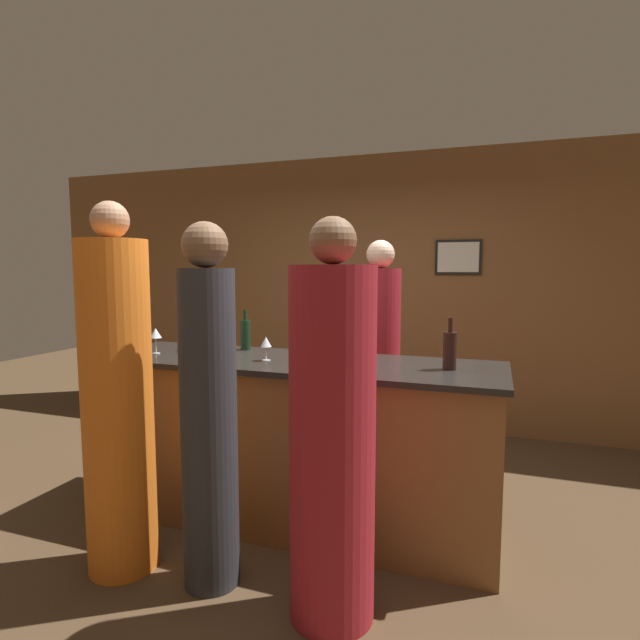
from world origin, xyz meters
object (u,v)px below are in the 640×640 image
object	(u,v)px
bartender	(379,369)
ice_bucket	(206,338)
wine_bottle_0	(245,334)
guest_1	(118,403)
guest_0	(209,415)
guest_2	(332,439)
wine_bottle_1	(450,350)

from	to	relation	value
bartender	ice_bucket	distance (m)	1.32
bartender	wine_bottle_0	distance (m)	1.06
guest_1	guest_0	bearing A→B (deg)	4.55
guest_2	wine_bottle_0	distance (m)	1.47
wine_bottle_1	ice_bucket	world-z (taller)	wine_bottle_1
bartender	wine_bottle_1	xyz separation A→B (m)	(0.59, -0.79, 0.30)
wine_bottle_1	ice_bucket	bearing A→B (deg)	175.82
wine_bottle_0	wine_bottle_1	size ratio (longest dim) A/B	0.95
guest_0	guest_1	distance (m)	0.54
ice_bucket	guest_0	bearing A→B (deg)	-57.31
guest_2	guest_1	bearing A→B (deg)	-179.43
wine_bottle_1	ice_bucket	distance (m)	1.70
guest_0	ice_bucket	size ratio (longest dim) A/B	9.18
bartender	wine_bottle_0	xyz separation A→B (m)	(-0.85, -0.56, 0.30)
bartender	wine_bottle_0	world-z (taller)	bartender
guest_2	ice_bucket	xyz separation A→B (m)	(-1.24, 0.92, 0.29)
guest_0	guest_2	world-z (taller)	guest_0
ice_bucket	guest_1	bearing A→B (deg)	-87.61
guest_1	ice_bucket	size ratio (longest dim) A/B	9.75
wine_bottle_0	bartender	bearing A→B (deg)	33.23
guest_0	bartender	bearing A→B (deg)	71.24
wine_bottle_1	guest_2	bearing A→B (deg)	-119.23
guest_2	wine_bottle_1	xyz separation A→B (m)	(0.45, 0.80, 0.31)
guest_1	ice_bucket	bearing A→B (deg)	92.39
bartender	guest_1	xyz separation A→B (m)	(-1.06, -1.61, 0.05)
guest_0	wine_bottle_1	xyz separation A→B (m)	(1.12, 0.77, 0.28)
guest_0	wine_bottle_0	world-z (taller)	guest_0
ice_bucket	wine_bottle_1	bearing A→B (deg)	-4.18
guest_2	wine_bottle_1	size ratio (longest dim) A/B	6.23
bartender	guest_0	bearing A→B (deg)	71.24
bartender	wine_bottle_1	distance (m)	1.03
guest_1	wine_bottle_0	distance (m)	1.10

